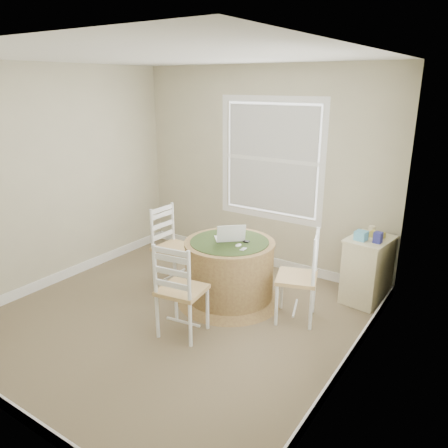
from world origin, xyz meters
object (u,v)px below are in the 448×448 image
Objects in this scene: chair_left at (174,247)px; round_table at (229,269)px; chair_near at (182,290)px; corner_chest at (367,269)px; laptop at (230,237)px; chair_right at (297,277)px.

round_table is at bearing -87.97° from chair_left.
chair_near is (0.79, -0.83, 0.00)m from chair_left.
chair_left is at bearing -149.95° from corner_chest.
corner_chest is at bearing 169.80° from laptop.
chair_right reaches higher than laptop.
chair_right is 0.87m from laptop.
chair_left is 1.26× the size of corner_chest.
chair_left is 1.00× the size of chair_right.
round_table is 0.36m from laptop.
round_table is at bearing -105.56° from chair_right.
chair_left and chair_near have the same top height.
round_table is 0.83m from chair_near.
corner_chest is at bearing 131.06° from chair_right.
chair_right is 1.26× the size of corner_chest.
corner_chest is at bearing -135.53° from chair_near.
chair_near is at bearing -61.25° from chair_right.
chair_right is at bearing 137.47° from laptop.
corner_chest is (0.48, 0.83, -0.10)m from chair_right.
chair_near reaches higher than corner_chest.
chair_right is at bearing -1.88° from round_table.
laptop is (-0.02, 0.87, 0.27)m from chair_near.
chair_near is 2.29× the size of laptop.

